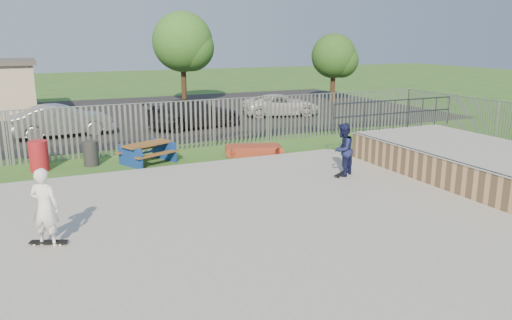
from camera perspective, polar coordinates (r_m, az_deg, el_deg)
name	(u,v)px	position (r m, az deg, el deg)	size (l,w,h in m)	color
ground	(199,233)	(12.03, -6.51, -8.33)	(120.00, 120.00, 0.00)	#375D1F
concrete_slab	(199,230)	(12.00, -6.52, -8.00)	(15.00, 12.00, 0.15)	gray
quarter_pipe	(464,161)	(17.80, 22.68, -0.09)	(5.50, 7.05, 2.19)	tan
fence	(183,150)	(16.21, -8.30, 1.16)	(26.04, 16.02, 2.00)	gray
picnic_table	(148,153)	(18.73, -12.28, 0.79)	(2.25, 2.08, 0.76)	brown
funbox	(254,150)	(19.66, -0.24, 1.13)	(2.09, 1.50, 0.38)	maroon
trash_bin_red	(39,156)	(18.81, -23.57, 0.43)	(0.64, 0.64, 1.06)	maroon
trash_bin_grey	(91,153)	(18.92, -18.36, 0.72)	(0.54, 0.54, 0.90)	#27282A
parking_lot	(96,118)	(30.15, -17.86, 4.60)	(40.00, 18.00, 0.02)	black
car_silver	(62,121)	(24.90, -21.28, 4.23)	(1.56, 4.48, 1.47)	#B4B4B9
car_dark	(195,114)	(25.67, -7.03, 5.29)	(2.01, 4.96, 1.44)	black
car_white	(281,105)	(29.47, 2.87, 6.30)	(2.08, 4.50, 1.25)	silver
tree_mid	(182,42)	(34.90, -8.40, 13.21)	(4.05, 4.05, 6.24)	#3B2917
tree_right	(334,56)	(36.13, 8.87, 11.65)	(3.10, 3.10, 4.79)	#41281A
skateboard_a	(342,174)	(16.44, 9.77, -1.63)	(0.79, 0.59, 0.08)	black
skateboard_b	(49,243)	(11.85, -22.62, -8.74)	(0.81, 0.50, 0.08)	black
skater_navy	(343,150)	(16.24, 9.89, 1.16)	(0.84, 0.65, 1.72)	#161B45
skater_white	(45,207)	(11.57, -22.99, -4.97)	(0.63, 0.41, 1.72)	white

